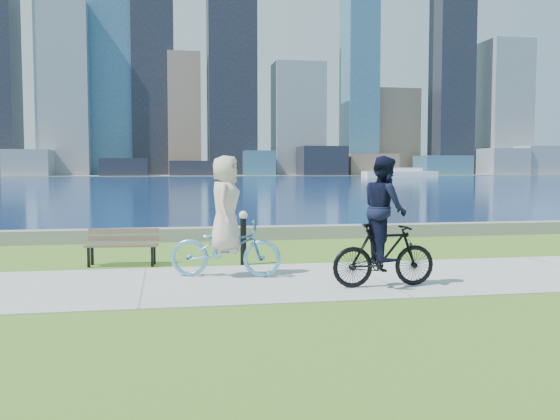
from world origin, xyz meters
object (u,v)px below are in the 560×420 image
Objects in this scene: bollard_lamp at (243,234)px; cyclist_woman at (226,232)px; park_bench at (123,243)px; cyclist_man at (384,232)px.

bollard_lamp is 1.48m from cyclist_woman.
park_bench is 0.67× the size of cyclist_woman.
cyclist_woman reaches higher than bollard_lamp.
cyclist_man is at bearing -105.32° from cyclist_woman.
bollard_lamp is at bearing -2.81° from park_bench.
cyclist_man is (2.44, -1.40, 0.10)m from cyclist_woman.
park_bench is 1.33× the size of bollard_lamp.
cyclist_man is (1.95, -2.79, 0.29)m from bollard_lamp.
cyclist_man reaches higher than park_bench.
cyclist_woman is at bearing -36.85° from park_bench.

